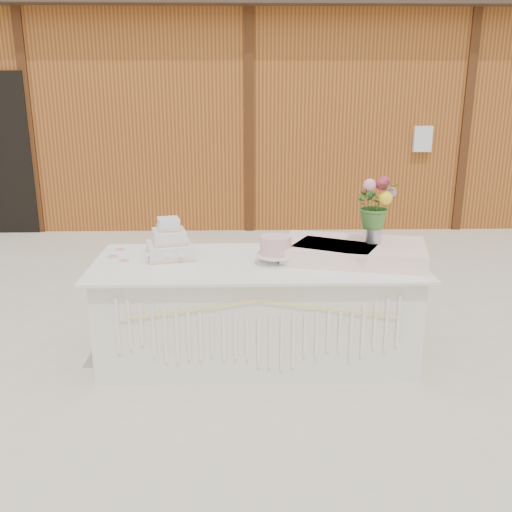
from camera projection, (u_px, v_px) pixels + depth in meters
The scene contains 9 objects.
ground at pixel (257, 356), 4.42m from camera, with size 80.00×80.00×0.00m, color beige.
barn at pixel (247, 106), 9.67m from camera, with size 12.60×4.60×3.30m.
cake_table at pixel (257, 310), 4.30m from camera, with size 2.40×1.00×0.77m.
wedding_cake at pixel (169, 244), 4.26m from camera, with size 0.40×0.40×0.30m.
pink_cake_stand at pixel (276, 248), 4.10m from camera, with size 0.29×0.29×0.21m.
satin_runner at pixel (354, 251), 4.21m from camera, with size 1.02×0.59×0.13m, color #FFD6CD.
flower_vase at pixel (374, 232), 4.19m from camera, with size 0.12×0.12×0.16m, color #ACACB0.
bouquet at pixel (376, 198), 4.11m from camera, with size 0.31×0.27×0.35m, color #40712D.
loose_flowers at pixel (120, 255), 4.31m from camera, with size 0.15×0.36×0.02m, color pink, non-canonical shape.
Camera 1 is at (-0.11, -4.00, 2.01)m, focal length 40.00 mm.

